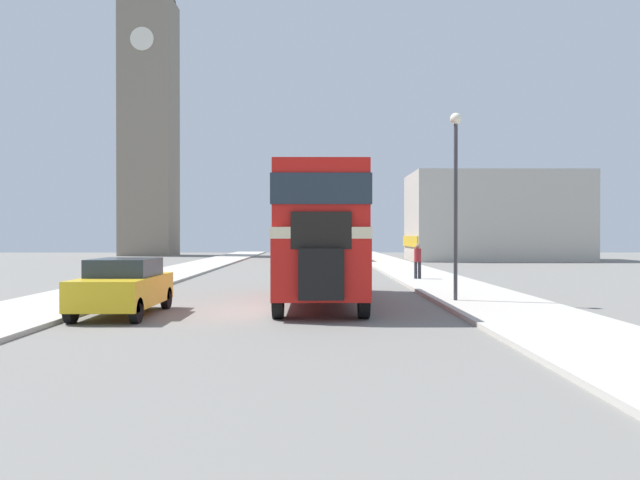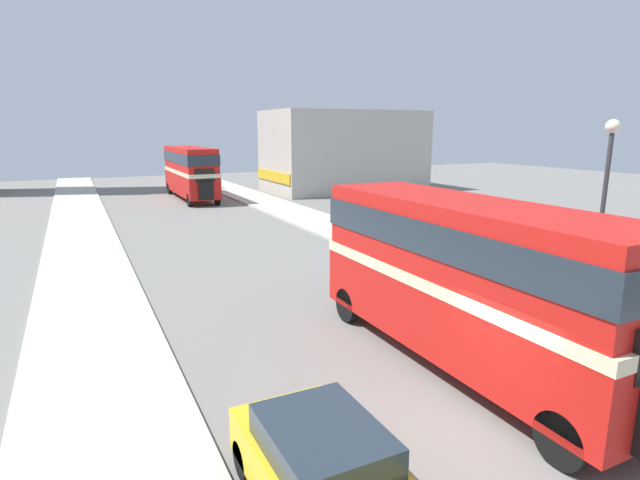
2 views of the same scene
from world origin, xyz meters
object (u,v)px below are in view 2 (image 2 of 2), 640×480
object	(u,v)px
car_parked_near	(327,475)
street_lamp	(604,198)
double_decker_bus	(465,270)
bus_distant	(190,169)
pedestrian_walking	(399,236)

from	to	relation	value
car_parked_near	street_lamp	distance (m)	10.42
double_decker_bus	bus_distant	world-z (taller)	bus_distant
car_parked_near	double_decker_bus	bearing A→B (deg)	30.24
bus_distant	pedestrian_walking	world-z (taller)	bus_distant
car_parked_near	pedestrian_walking	size ratio (longest dim) A/B	2.44
pedestrian_walking	street_lamp	world-z (taller)	street_lamp
bus_distant	pedestrian_walking	bearing A→B (deg)	-80.60
bus_distant	car_parked_near	size ratio (longest dim) A/B	2.66
double_decker_bus	bus_distant	bearing A→B (deg)	88.96
bus_distant	street_lamp	size ratio (longest dim) A/B	1.80
bus_distant	pedestrian_walking	size ratio (longest dim) A/B	6.49
bus_distant	street_lamp	bearing A→B (deg)	-83.89
bus_distant	pedestrian_walking	distance (m)	24.69
double_decker_bus	street_lamp	bearing A→B (deg)	-5.44
car_parked_near	pedestrian_walking	bearing A→B (deg)	51.14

